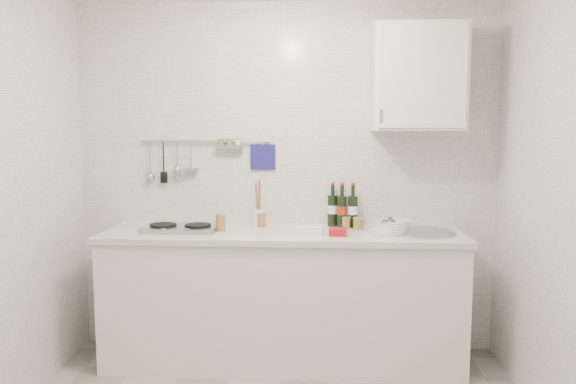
# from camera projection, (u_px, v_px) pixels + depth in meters

# --- Properties ---
(back_wall) EXTENTS (3.00, 0.02, 2.50)m
(back_wall) POSITION_uv_depth(u_px,v_px,m) (285.00, 179.00, 4.06)
(back_wall) COLOR silver
(back_wall) RESTS_ON floor
(counter) EXTENTS (2.44, 0.64, 0.96)m
(counter) POSITION_uv_depth(u_px,v_px,m) (284.00, 301.00, 3.86)
(counter) COLOR silver
(counter) RESTS_ON floor
(wall_rail) EXTENTS (0.98, 0.09, 0.34)m
(wall_rail) POSITION_uv_depth(u_px,v_px,m) (202.00, 155.00, 4.04)
(wall_rail) COLOR #93969B
(wall_rail) RESTS_ON back_wall
(wall_cabinet) EXTENTS (0.60, 0.38, 0.70)m
(wall_cabinet) POSITION_uv_depth(u_px,v_px,m) (418.00, 78.00, 3.75)
(wall_cabinet) COLOR silver
(wall_cabinet) RESTS_ON back_wall
(plate_stack_hob) EXTENTS (0.28, 0.28, 0.02)m
(plate_stack_hob) POSITION_uv_depth(u_px,v_px,m) (193.00, 227.00, 3.89)
(plate_stack_hob) COLOR #557DC2
(plate_stack_hob) RESTS_ON counter
(plate_stack_sink) EXTENTS (0.27, 0.26, 0.09)m
(plate_stack_sink) POSITION_uv_depth(u_px,v_px,m) (391.00, 227.00, 3.75)
(plate_stack_sink) COLOR white
(plate_stack_sink) RESTS_ON counter
(wine_bottles) EXTENTS (0.22, 0.12, 0.31)m
(wine_bottles) POSITION_uv_depth(u_px,v_px,m) (342.00, 205.00, 3.97)
(wine_bottles) COLOR black
(wine_bottles) RESTS_ON counter
(butter_dish) EXTENTS (0.19, 0.10, 0.06)m
(butter_dish) POSITION_uv_depth(u_px,v_px,m) (308.00, 231.00, 3.68)
(butter_dish) COLOR white
(butter_dish) RESTS_ON counter
(strawberry_punnet) EXTENTS (0.12, 0.12, 0.05)m
(strawberry_punnet) POSITION_uv_depth(u_px,v_px,m) (338.00, 232.00, 3.67)
(strawberry_punnet) COLOR #AC1313
(strawberry_punnet) RESTS_ON counter
(utensil_crock) EXTENTS (0.08, 0.08, 0.33)m
(utensil_crock) POSITION_uv_depth(u_px,v_px,m) (258.00, 215.00, 4.00)
(utensil_crock) COLOR white
(utensil_crock) RESTS_ON counter
(jar_a) EXTENTS (0.07, 0.07, 0.10)m
(jar_a) POSITION_uv_depth(u_px,v_px,m) (261.00, 220.00, 3.98)
(jar_a) COLOR olive
(jar_a) RESTS_ON counter
(jar_b) EXTENTS (0.06, 0.06, 0.08)m
(jar_b) POSITION_uv_depth(u_px,v_px,m) (346.00, 223.00, 3.91)
(jar_b) COLOR olive
(jar_b) RESTS_ON counter
(jar_c) EXTENTS (0.07, 0.07, 0.08)m
(jar_c) POSITION_uv_depth(u_px,v_px,m) (358.00, 223.00, 3.88)
(jar_c) COLOR olive
(jar_c) RESTS_ON counter
(jar_d) EXTENTS (0.07, 0.07, 0.12)m
(jar_d) POSITION_uv_depth(u_px,v_px,m) (221.00, 222.00, 3.82)
(jar_d) COLOR olive
(jar_d) RESTS_ON counter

